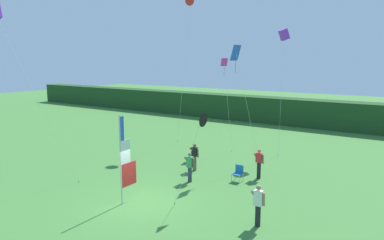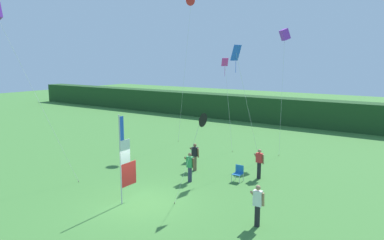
{
  "view_description": "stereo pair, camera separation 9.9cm",
  "coord_description": "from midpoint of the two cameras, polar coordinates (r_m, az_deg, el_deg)",
  "views": [
    {
      "loc": [
        10.81,
        -12.0,
        6.63
      ],
      "look_at": [
        0.67,
        3.3,
        3.53
      ],
      "focal_mm": 33.73,
      "sensor_mm": 36.0,
      "label": 1
    },
    {
      "loc": [
        10.89,
        -11.95,
        6.63
      ],
      "look_at": [
        0.67,
        3.3,
        3.53
      ],
      "focal_mm": 33.73,
      "sensor_mm": 36.0,
      "label": 2
    }
  ],
  "objects": [
    {
      "name": "kite_red_delta_4",
      "position": [
        29.66,
        -0.03,
        18.32
      ],
      "size": [
        0.93,
        1.43,
        11.62
      ],
      "color": "brown",
      "rests_on": "ground"
    },
    {
      "name": "kite_purple_box_2",
      "position": [
        26.61,
        14.57,
        12.87
      ],
      "size": [
        0.9,
        1.92,
        8.76
      ],
      "color": "brown",
      "rests_on": "ground"
    },
    {
      "name": "person_mid_field",
      "position": [
        19.8,
        -0.19,
        -7.34
      ],
      "size": [
        0.55,
        0.48,
        1.63
      ],
      "color": "#2D334C",
      "rests_on": "ground"
    },
    {
      "name": "banner_flag",
      "position": [
        17.02,
        -10.37,
        -6.34
      ],
      "size": [
        0.06,
        1.03,
        4.19
      ],
      "color": "#B7B7BC",
      "rests_on": "ground"
    },
    {
      "name": "kite_magenta_diamond_1",
      "position": [
        26.77,
        5.41,
        8.05
      ],
      "size": [
        1.48,
        1.12,
        6.73
      ],
      "color": "brown",
      "rests_on": "ground"
    },
    {
      "name": "kite_blue_diamond_3",
      "position": [
        22.03,
        7.26,
        9.72
      ],
      "size": [
        1.23,
        2.11,
        7.48
      ],
      "color": "brown",
      "rests_on": "ground"
    },
    {
      "name": "distant_treeline",
      "position": [
        38.04,
        16.94,
        1.17
      ],
      "size": [
        80.0,
        2.4,
        2.69
      ],
      "primitive_type": "cube",
      "color": "#1E421E",
      "rests_on": "ground"
    },
    {
      "name": "ground_plane",
      "position": [
        17.47,
        -7.9,
        -12.83
      ],
      "size": [
        120.0,
        120.0,
        0.0
      ],
      "primitive_type": "plane",
      "color": "#3D7533"
    },
    {
      "name": "person_near_banner",
      "position": [
        20.65,
        10.72,
        -6.69
      ],
      "size": [
        0.55,
        0.48,
        1.7
      ],
      "color": "black",
      "rests_on": "ground"
    },
    {
      "name": "kite_black_delta_5",
      "position": [
        16.32,
        1.58,
        0.03
      ],
      "size": [
        1.05,
        1.23,
        4.28
      ],
      "color": "brown",
      "rests_on": "ground"
    },
    {
      "name": "person_far_left",
      "position": [
        21.74,
        0.59,
        -5.74
      ],
      "size": [
        0.55,
        0.48,
        1.66
      ],
      "color": "brown",
      "rests_on": "ground"
    },
    {
      "name": "folding_chair",
      "position": [
        20.15,
        7.49,
        -8.18
      ],
      "size": [
        0.51,
        0.51,
        0.89
      ],
      "color": "#BCBCC1",
      "rests_on": "ground"
    },
    {
      "name": "person_far_right",
      "position": [
        14.99,
        10.53,
        -13.0
      ],
      "size": [
        0.55,
        0.48,
        1.72
      ],
      "color": "black",
      "rests_on": "ground"
    }
  ]
}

